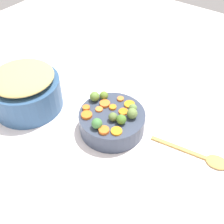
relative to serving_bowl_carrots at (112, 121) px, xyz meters
The scene contains 22 objects.
tabletop 0.05m from the serving_bowl_carrots, 49.79° to the right, with size 2.40×2.40×0.02m, color white.
serving_bowl_carrots is the anchor object (origin of this frame).
metal_pot 0.36m from the serving_bowl_carrots, 106.05° to the left, with size 0.28×0.28×0.12m, color #2E5079.
stuffing_mound 0.38m from the serving_bowl_carrots, 106.05° to the left, with size 0.24×0.24×0.04m, color tan.
carrot_slice_0 0.05m from the serving_bowl_carrots, 31.41° to the left, with size 0.03×0.03×0.01m, color orange.
carrot_slice_1 0.09m from the serving_bowl_carrots, 16.72° to the right, with size 0.04×0.04×0.01m, color orange.
carrot_slice_2 0.07m from the serving_bowl_carrots, 102.60° to the left, with size 0.03×0.03×0.01m, color orange.
carrot_slice_3 0.10m from the serving_bowl_carrots, 133.26° to the right, with size 0.04×0.04×0.01m, color orange.
carrot_slice_4 0.10m from the serving_bowl_carrots, 160.96° to the right, with size 0.04×0.04×0.01m, color orange.
carrot_slice_5 0.07m from the serving_bowl_carrots, 65.17° to the left, with size 0.04×0.04×0.01m, color orange.
carrot_slice_6 0.10m from the serving_bowl_carrots, 133.82° to the left, with size 0.04×0.04×0.01m, color orange.
carrot_slice_7 0.06m from the serving_bowl_carrots, 40.98° to the right, with size 0.03×0.03×0.01m, color orange.
carrot_slice_8 0.09m from the serving_bowl_carrots, 14.21° to the left, with size 0.03×0.03×0.01m, color orange.
carrot_slice_9 0.11m from the serving_bowl_carrots, 111.60° to the left, with size 0.03×0.03×0.01m, color orange.
brussels_sprout_0 0.08m from the serving_bowl_carrots, 107.40° to the right, with size 0.04×0.04×0.04m, color #477428.
brussels_sprout_1 0.09m from the serving_bowl_carrots, 41.59° to the right, with size 0.03×0.03×0.03m, color #5E7B3C.
brussels_sprout_2 0.06m from the serving_bowl_carrots, 136.91° to the right, with size 0.03×0.03×0.03m, color #5B7038.
brussels_sprout_3 0.09m from the serving_bowl_carrots, 66.59° to the right, with size 0.04×0.04×0.04m, color olive.
brussels_sprout_4 0.10m from the serving_bowl_carrots, behind, with size 0.04×0.04×0.04m, color #427A3C.
brussels_sprout_5 0.11m from the serving_bowl_carrots, 77.97° to the left, with size 0.04×0.04×0.04m, color olive.
brussels_sprout_6 0.10m from the serving_bowl_carrots, 56.50° to the left, with size 0.03×0.03×0.03m, color olive.
wooden_spoon 0.35m from the serving_bowl_carrots, 77.17° to the right, with size 0.08×0.28×0.01m.
Camera 1 is at (-0.58, -0.41, 0.79)m, focal length 44.59 mm.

